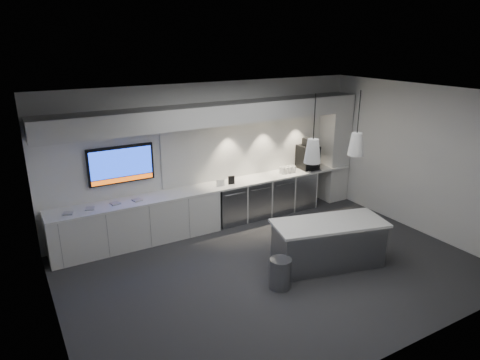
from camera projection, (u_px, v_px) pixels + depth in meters
floor at (275, 269)px, 7.48m from camera, size 7.00×7.00×0.00m
ceiling at (280, 96)px, 6.53m from camera, size 7.00×7.00×0.00m
wall_back at (210, 154)px, 9.06m from camera, size 7.00×0.00×7.00m
wall_front at (400, 251)px, 4.95m from camera, size 7.00×0.00×7.00m
wall_left at (47, 235)px, 5.35m from camera, size 0.00×7.00×7.00m
wall_right at (420, 160)px, 8.66m from camera, size 0.00×7.00×7.00m
back_counter at (218, 186)px, 8.99m from camera, size 6.80×0.65×0.04m
left_base_cabinets at (138, 223)px, 8.30m from camera, size 3.30×0.63×0.86m
fridge_unit_a at (228, 204)px, 9.25m from camera, size 0.60×0.61×0.85m
fridge_unit_b at (253, 199)px, 9.55m from camera, size 0.60×0.61×0.85m
fridge_unit_c at (276, 194)px, 9.84m from camera, size 0.60×0.61×0.85m
fridge_unit_d at (298, 189)px, 10.14m from camera, size 0.60×0.61×0.85m
backsplash at (259, 145)px, 9.59m from camera, size 4.60×0.03×1.30m
soffit at (216, 114)px, 8.53m from camera, size 6.90×0.60×0.40m
column at (334, 148)px, 10.39m from camera, size 0.55×0.55×2.60m
wall_tv at (121, 165)px, 8.10m from camera, size 1.25×0.07×0.72m
island at (328, 243)px, 7.49m from camera, size 2.10×1.29×0.83m
bin at (280, 273)px, 6.87m from camera, size 0.46×0.46×0.50m
coffee_machine at (308, 156)px, 10.04m from camera, size 0.43×0.60×0.73m
sign_black at (231, 180)px, 9.02m from camera, size 0.14×0.04×0.18m
sign_white at (220, 183)px, 8.90m from camera, size 0.18×0.04×0.14m
cup_cluster at (288, 170)px, 9.77m from camera, size 0.38×0.18×0.15m
tray_a at (68, 213)px, 7.51m from camera, size 0.20×0.20×0.02m
tray_b at (90, 209)px, 7.72m from camera, size 0.20×0.20×0.02m
tray_c at (115, 203)px, 7.96m from camera, size 0.19×0.19×0.02m
tray_d at (137, 200)px, 8.12m from camera, size 0.19×0.19×0.02m
pendant_left at (313, 151)px, 6.72m from camera, size 0.27×0.27×1.08m
pendant_right at (356, 144)px, 7.16m from camera, size 0.27×0.27×1.08m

